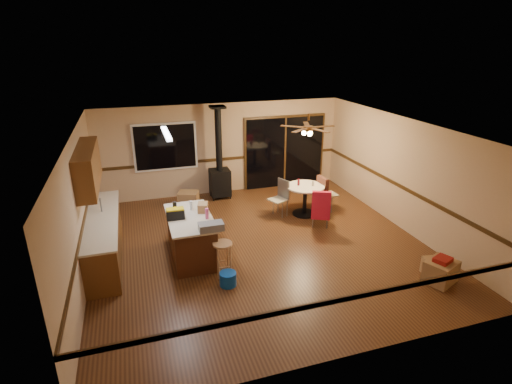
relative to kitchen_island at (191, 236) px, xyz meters
name	(u,v)px	position (x,y,z in m)	size (l,w,h in m)	color
floor	(260,245)	(1.50, 0.00, -0.45)	(7.00, 7.00, 0.00)	#4D2B15
ceiling	(261,129)	(1.50, 0.00, 2.15)	(7.00, 7.00, 0.00)	silver
wall_back	(222,149)	(1.50, 3.50, 0.85)	(7.00, 7.00, 0.00)	tan
wall_front	(344,281)	(1.50, -3.50, 0.85)	(7.00, 7.00, 0.00)	tan
wall_left	(80,211)	(-2.00, 0.00, 0.85)	(7.00, 7.00, 0.00)	tan
wall_right	(403,174)	(5.00, 0.00, 0.85)	(7.00, 7.00, 0.00)	tan
chair_rail	(260,203)	(1.50, 0.00, 0.55)	(7.00, 7.00, 0.08)	#39240E
window	(165,147)	(-0.10, 3.45, 1.05)	(1.72, 0.10, 1.32)	black
sliding_door	(285,152)	(3.40, 3.45, 0.60)	(2.52, 0.10, 2.10)	black
lower_cabinets	(104,238)	(-1.70, 0.50, -0.02)	(0.60, 3.00, 0.86)	brown
countertop	(101,218)	(-1.70, 0.50, 0.43)	(0.64, 3.04, 0.04)	beige
upper_cabinets	(88,168)	(-1.83, 0.70, 1.45)	(0.35, 2.00, 0.80)	brown
kitchen_island	(191,236)	(0.00, 0.00, 0.00)	(0.88, 1.68, 0.90)	#462211
wood_stove	(220,173)	(1.30, 3.05, 0.28)	(0.55, 0.50, 2.52)	black
ceiling_fan	(308,130)	(3.11, 1.25, 1.76)	(0.24, 0.24, 0.55)	brown
fluorescent_strip	(166,133)	(-0.30, 0.30, 2.11)	(0.10, 1.20, 0.04)	white
toolbox_grey	(211,227)	(0.30, -0.72, 0.52)	(0.46, 0.26, 0.14)	slate
toolbox_black	(175,214)	(-0.28, -0.01, 0.54)	(0.35, 0.18, 0.19)	black
toolbox_yellow_lid	(175,209)	(-0.28, -0.01, 0.65)	(0.34, 0.18, 0.03)	gold
box_on_island	(203,207)	(0.31, 0.18, 0.54)	(0.20, 0.27, 0.18)	olive
bottle_dark	(175,208)	(-0.26, 0.20, 0.59)	(0.08, 0.08, 0.28)	black
bottle_pink	(207,214)	(0.32, -0.19, 0.56)	(0.07, 0.07, 0.22)	#D84C8C
bottle_white	(191,205)	(0.09, 0.34, 0.55)	(0.07, 0.07, 0.20)	white
bar_stool	(223,259)	(0.47, -0.88, -0.11)	(0.37, 0.37, 0.68)	tan
blue_bucket	(228,279)	(0.47, -1.26, -0.32)	(0.31, 0.31, 0.26)	blue
dining_table	(305,195)	(3.11, 1.25, 0.08)	(0.96, 0.96, 0.78)	black
glass_red	(299,182)	(2.96, 1.35, 0.41)	(0.06, 0.06, 0.17)	#590C14
glass_cream	(313,183)	(3.29, 1.20, 0.40)	(0.06, 0.06, 0.14)	beige
chair_left	(281,194)	(2.51, 1.39, 0.14)	(0.53, 0.53, 0.51)	tan
chair_near	(321,205)	(3.13, 0.38, 0.14)	(0.58, 0.60, 0.70)	tan
chair_right	(323,190)	(3.63, 1.28, 0.14)	(0.50, 0.46, 0.70)	tan
box_under_window	(188,199)	(0.33, 2.66, -0.24)	(0.52, 0.42, 0.42)	olive
box_corner_a	(441,271)	(4.27, -2.33, -0.24)	(0.56, 0.47, 0.42)	olive
box_corner_b	(435,267)	(4.33, -2.13, -0.28)	(0.42, 0.36, 0.34)	olive
box_small_red	(443,260)	(4.27, -2.33, 0.01)	(0.31, 0.26, 0.08)	maroon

